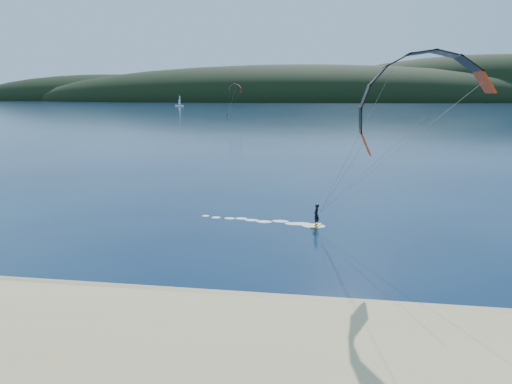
# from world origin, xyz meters

# --- Properties ---
(ground) EXTENTS (1800.00, 1800.00, 0.00)m
(ground) POSITION_xyz_m (0.00, 0.00, 0.00)
(ground) COLOR #071534
(ground) RESTS_ON ground
(wet_sand) EXTENTS (220.00, 2.50, 0.10)m
(wet_sand) POSITION_xyz_m (0.00, 4.50, 0.05)
(wet_sand) COLOR #997B59
(wet_sand) RESTS_ON ground
(headland) EXTENTS (1200.00, 310.00, 140.00)m
(headland) POSITION_xyz_m (0.63, 745.28, 0.00)
(headland) COLOR black
(headland) RESTS_ON ground
(kitesurfer_near) EXTENTS (22.47, 9.56, 14.30)m
(kitesurfer_near) POSITION_xyz_m (14.13, 13.89, 9.33)
(kitesurfer_near) COLOR gold
(kitesurfer_near) RESTS_ON ground
(kitesurfer_far) EXTENTS (8.28, 4.84, 15.11)m
(kitesurfer_far) POSITION_xyz_m (-35.82, 202.42, 12.69)
(kitesurfer_far) COLOR gold
(kitesurfer_far) RESTS_ON ground
(sailboat) EXTENTS (7.81, 4.99, 11.05)m
(sailboat) POSITION_xyz_m (-128.33, 404.25, 0.81)
(sailboat) COLOR white
(sailboat) RESTS_ON ground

